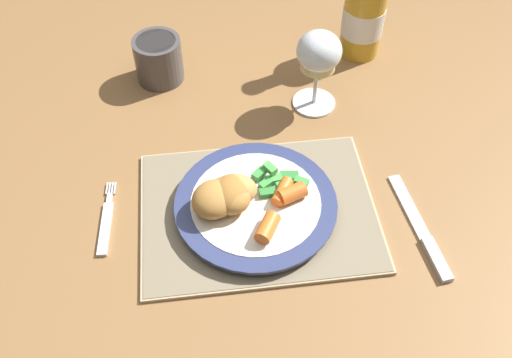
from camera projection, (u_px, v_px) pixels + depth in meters
ground_plane at (256, 333)px, 1.50m from camera, size 6.00×6.00×0.00m
dining_table at (255, 169)px, 1.00m from camera, size 1.25×1.09×0.74m
placemat at (259, 211)px, 0.83m from camera, size 0.34×0.26×0.01m
dinner_plate at (256, 205)px, 0.82m from camera, size 0.23×0.23×0.02m
breaded_croquettes at (226, 195)px, 0.80m from camera, size 0.11×0.09×0.04m
green_beans_pile at (277, 180)px, 0.83m from camera, size 0.08×0.05×0.02m
glazed_carrots at (281, 205)px, 0.80m from camera, size 0.09×0.11×0.02m
fork at (106, 223)px, 0.82m from camera, size 0.02×0.13×0.01m
table_knife at (424, 235)px, 0.81m from camera, size 0.04×0.19×0.01m
wine_glass at (319, 56)px, 0.91m from camera, size 0.07×0.07×0.14m
bottle at (365, 8)px, 1.01m from camera, size 0.08×0.08×0.25m
drinking_cup at (158, 58)px, 1.00m from camera, size 0.08×0.08×0.08m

